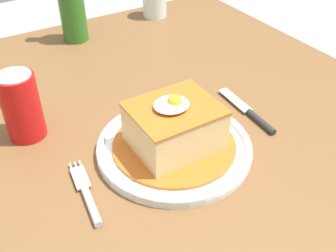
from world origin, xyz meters
The scene contains 8 objects.
dining_table centered at (0.00, 0.00, 0.66)m, with size 1.15×0.98×0.77m.
main_plate centered at (0.07, -0.12, 0.78)m, with size 0.27×0.27×0.02m.
sandwich_meal centered at (0.07, -0.12, 0.82)m, with size 0.21×0.21×0.10m.
fork centered at (-0.10, -0.15, 0.78)m, with size 0.03×0.14×0.01m.
knife centered at (0.25, -0.12, 0.78)m, with size 0.03×0.17×0.01m.
soda_can centered at (-0.13, 0.05, 0.84)m, with size 0.07×0.07×0.12m.
beer_bottle_green centered at (0.09, 0.38, 0.87)m, with size 0.06×0.06×0.27m.
drinking_glass centered at (0.34, 0.41, 0.82)m, with size 0.07×0.07×0.10m.
Camera 1 is at (-0.21, -0.56, 1.23)m, focal length 42.90 mm.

